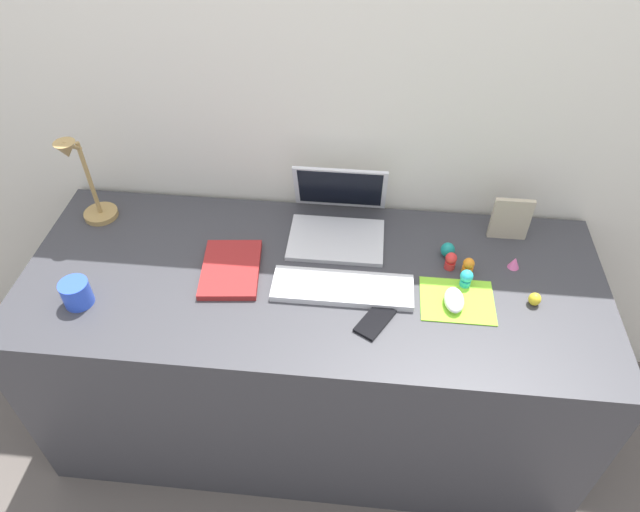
# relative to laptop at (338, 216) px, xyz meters

# --- Properties ---
(ground_plane) EXTENTS (6.00, 6.00, 0.00)m
(ground_plane) POSITION_rel_laptop_xyz_m (-0.06, -0.23, -0.79)
(ground_plane) COLOR #59514C
(back_wall) EXTENTS (2.95, 0.05, 1.66)m
(back_wall) POSITION_rel_laptop_xyz_m (-0.06, 0.16, 0.04)
(back_wall) COLOR silver
(back_wall) RESTS_ON ground_plane
(desk) EXTENTS (1.75, 0.70, 0.74)m
(desk) POSITION_rel_laptop_xyz_m (-0.06, -0.23, -0.42)
(desk) COLOR #38383D
(desk) RESTS_ON ground_plane
(laptop) EXTENTS (0.30, 0.28, 0.20)m
(laptop) POSITION_rel_laptop_xyz_m (0.00, 0.00, 0.00)
(laptop) COLOR silver
(laptop) RESTS_ON desk
(keyboard) EXTENTS (0.41, 0.13, 0.02)m
(keyboard) POSITION_rel_laptop_xyz_m (0.04, -0.27, -0.04)
(keyboard) COLOR silver
(keyboard) RESTS_ON desk
(mousepad) EXTENTS (0.21, 0.17, 0.00)m
(mousepad) POSITION_rel_laptop_xyz_m (0.37, -0.28, -0.05)
(mousepad) COLOR #8CDB33
(mousepad) RESTS_ON desk
(mouse) EXTENTS (0.06, 0.10, 0.03)m
(mouse) POSITION_rel_laptop_xyz_m (0.35, -0.30, -0.03)
(mouse) COLOR silver
(mouse) RESTS_ON mousepad
(cell_phone) EXTENTS (0.12, 0.14, 0.01)m
(cell_phone) POSITION_rel_laptop_xyz_m (0.13, -0.38, -0.05)
(cell_phone) COLOR black
(cell_phone) RESTS_ON desk
(desk_lamp) EXTENTS (0.11, 0.15, 0.33)m
(desk_lamp) POSITION_rel_laptop_xyz_m (-0.79, -0.04, 0.10)
(desk_lamp) COLOR #A5844C
(desk_lamp) RESTS_ON desk
(notebook_pad) EXTENTS (0.19, 0.26, 0.02)m
(notebook_pad) POSITION_rel_laptop_xyz_m (-0.30, -0.22, -0.04)
(notebook_pad) COLOR maroon
(notebook_pad) RESTS_ON desk
(picture_frame) EXTENTS (0.12, 0.02, 0.15)m
(picture_frame) POSITION_rel_laptop_xyz_m (0.54, 0.01, 0.02)
(picture_frame) COLOR #B2A58C
(picture_frame) RESTS_ON desk
(coffee_mug) EXTENTS (0.08, 0.08, 0.08)m
(coffee_mug) POSITION_rel_laptop_xyz_m (-0.71, -0.40, -0.01)
(coffee_mug) COLOR blue
(coffee_mug) RESTS_ON desk
(toy_figurine_teal) EXTENTS (0.04, 0.04, 0.05)m
(toy_figurine_teal) POSITION_rel_laptop_xyz_m (0.35, -0.09, -0.03)
(toy_figurine_teal) COLOR teal
(toy_figurine_teal) RESTS_ON desk
(toy_figurine_yellow) EXTENTS (0.03, 0.03, 0.04)m
(toy_figurine_yellow) POSITION_rel_laptop_xyz_m (0.58, -0.27, -0.03)
(toy_figurine_yellow) COLOR yellow
(toy_figurine_yellow) RESTS_ON desk
(toy_figurine_cyan) EXTENTS (0.04, 0.04, 0.06)m
(toy_figurine_cyan) POSITION_rel_laptop_xyz_m (0.39, -0.22, -0.02)
(toy_figurine_cyan) COLOR #28B7CC
(toy_figurine_cyan) RESTS_ON desk
(toy_figurine_red) EXTENTS (0.03, 0.03, 0.06)m
(toy_figurine_red) POSITION_rel_laptop_xyz_m (0.35, -0.15, -0.02)
(toy_figurine_red) COLOR red
(toy_figurine_red) RESTS_ON desk
(toy_figurine_pink) EXTENTS (0.03, 0.03, 0.04)m
(toy_figurine_pink) POSITION_rel_laptop_xyz_m (0.55, -0.12, -0.03)
(toy_figurine_pink) COLOR pink
(toy_figurine_pink) RESTS_ON desk
(toy_figurine_orange) EXTENTS (0.03, 0.03, 0.06)m
(toy_figurine_orange) POSITION_rel_laptop_xyz_m (0.40, -0.16, -0.02)
(toy_figurine_orange) COLOR orange
(toy_figurine_orange) RESTS_ON desk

